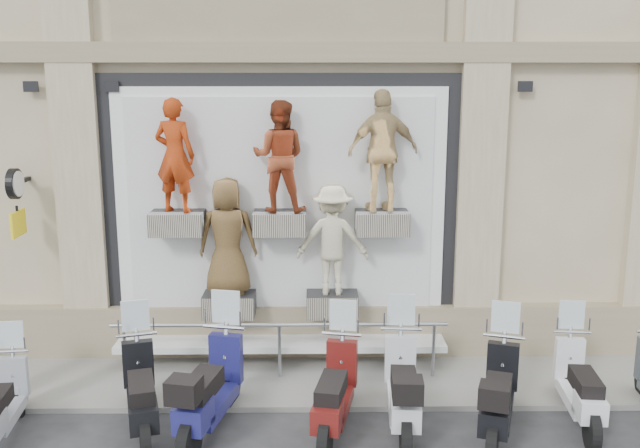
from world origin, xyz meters
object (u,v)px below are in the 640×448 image
at_px(scooter_e, 210,371).
at_px(scooter_i, 580,370).
at_px(scooter_g, 403,371).
at_px(scooter_d, 140,375).
at_px(guard_rail, 280,353).
at_px(scooter_f, 335,375).
at_px(scooter_h, 499,378).
at_px(scooter_c, 1,388).
at_px(clock_sign_bracket, 16,193).

bearing_deg(scooter_e, scooter_i, 14.40).
bearing_deg(scooter_g, scooter_d, -175.65).
bearing_deg(scooter_i, scooter_d, -172.36).
bearing_deg(scooter_e, guard_rail, 74.17).
relative_size(scooter_f, scooter_g, 0.97).
height_order(scooter_d, scooter_g, scooter_g).
bearing_deg(scooter_h, scooter_e, -163.05).
bearing_deg(scooter_h, scooter_c, -161.14).
bearing_deg(clock_sign_bracket, guard_rail, -6.84).
xyz_separation_m(clock_sign_bracket, scooter_e, (3.09, -2.01, -1.95)).
xyz_separation_m(scooter_d, scooter_h, (4.54, -0.15, 0.01)).
distance_m(guard_rail, scooter_e, 1.79).
xyz_separation_m(scooter_d, scooter_i, (5.70, 0.19, -0.04)).
xyz_separation_m(clock_sign_bracket, scooter_g, (5.55, -1.96, -1.98)).
bearing_deg(scooter_i, scooter_c, -171.75).
height_order(guard_rail, scooter_c, scooter_c).
relative_size(guard_rail, scooter_g, 2.51).
height_order(guard_rail, scooter_h, scooter_h).
bearing_deg(clock_sign_bracket, scooter_i, -12.86).
distance_m(guard_rail, scooter_h, 3.31).
relative_size(scooter_d, scooter_e, 0.93).
bearing_deg(scooter_g, scooter_c, -174.32).
bearing_deg(guard_rail, clock_sign_bracket, 173.16).
relative_size(guard_rail, scooter_h, 2.56).
bearing_deg(scooter_i, clock_sign_bracket, 172.85).
height_order(scooter_c, scooter_e, scooter_e).
bearing_deg(scooter_e, scooter_g, 13.22).
bearing_deg(scooter_i, scooter_g, -170.53).
xyz_separation_m(scooter_c, scooter_d, (1.71, 0.14, 0.11)).
relative_size(scooter_g, scooter_h, 1.02).
distance_m(clock_sign_bracket, scooter_g, 6.21).
xyz_separation_m(scooter_f, scooter_i, (3.22, 0.22, -0.04)).
height_order(guard_rail, scooter_f, scooter_f).
bearing_deg(guard_rail, scooter_f, -63.51).
xyz_separation_m(scooter_c, scooter_h, (6.25, -0.01, 0.11)).
xyz_separation_m(scooter_c, scooter_e, (2.60, 0.12, 0.17)).
bearing_deg(clock_sign_bracket, scooter_f, -23.39).
bearing_deg(scooter_g, scooter_e, -174.94).
xyz_separation_m(guard_rail, scooter_g, (1.65, -1.49, 0.35)).
bearing_deg(scooter_c, scooter_h, -6.11).
bearing_deg(guard_rail, scooter_h, -30.55).
distance_m(scooter_f, scooter_h, 2.07).
relative_size(scooter_c, scooter_i, 0.91).
distance_m(scooter_d, scooter_g, 3.35).
xyz_separation_m(scooter_g, scooter_i, (2.34, 0.15, -0.07)).
xyz_separation_m(clock_sign_bracket, scooter_h, (6.74, -2.14, -2.00)).
distance_m(clock_sign_bracket, scooter_d, 3.58).
relative_size(scooter_d, scooter_f, 1.00).
xyz_separation_m(clock_sign_bracket, scooter_i, (7.89, -1.80, -2.05)).
height_order(scooter_e, scooter_i, scooter_e).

